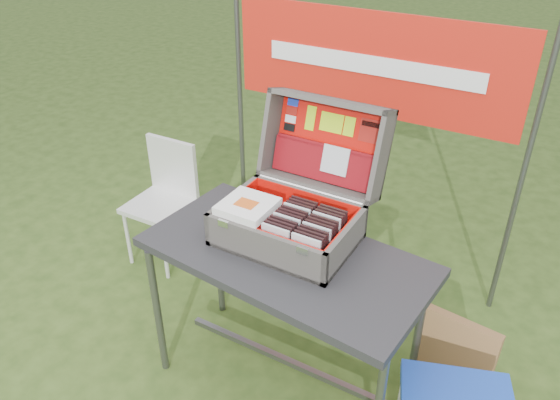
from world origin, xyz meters
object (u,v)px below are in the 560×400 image
Objects in this scene: chair at (159,207)px; table at (285,320)px; cardboard_box at (454,355)px; suitcase at (294,182)px.

table is at bearing -22.81° from chair.
cardboard_box is at bearing 32.76° from table.
suitcase is 1.34m from chair.
table is 3.19× the size of cardboard_box.
table is 0.67m from suitcase.
suitcase is 1.50× the size of cardboard_box.
suitcase is 0.74× the size of chair.
suitcase is 1.16m from cardboard_box.
suitcase is at bearing -156.50° from cardboard_box.
table is 1.26m from chair.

